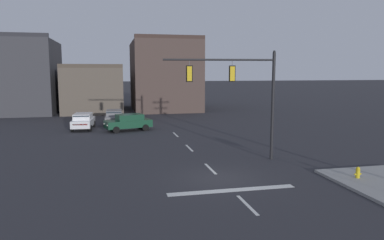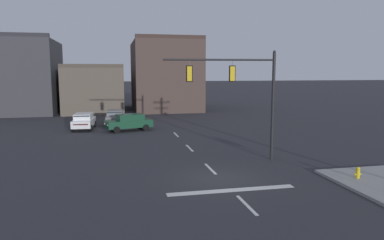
% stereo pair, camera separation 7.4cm
% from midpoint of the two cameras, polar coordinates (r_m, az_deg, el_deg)
% --- Properties ---
extents(ground_plane, '(400.00, 400.00, 0.00)m').
position_cam_midpoint_polar(ground_plane, '(19.79, 4.37, -9.18)').
color(ground_plane, '#2B2B30').
extents(stop_bar_paint, '(6.40, 0.50, 0.01)m').
position_cam_midpoint_polar(stop_bar_paint, '(17.97, 6.25, -10.95)').
color(stop_bar_paint, silver).
rests_on(stop_bar_paint, ground).
extents(lane_centreline, '(0.16, 26.40, 0.01)m').
position_cam_midpoint_polar(lane_centreline, '(21.63, 2.82, -7.69)').
color(lane_centreline, silver).
rests_on(lane_centreline, ground).
extents(signal_mast_near_side, '(7.11, 0.85, 7.05)m').
position_cam_midpoint_polar(signal_mast_near_side, '(23.17, 7.89, 5.17)').
color(signal_mast_near_side, black).
rests_on(signal_mast_near_side, ground).
extents(car_lot_nearside, '(4.72, 2.89, 1.61)m').
position_cam_midpoint_polar(car_lot_nearside, '(35.66, -10.03, -0.31)').
color(car_lot_nearside, '#143D28').
rests_on(car_lot_nearside, ground).
extents(car_lot_middle, '(2.17, 4.55, 1.61)m').
position_cam_midpoint_polar(car_lot_middle, '(37.57, -16.84, -0.12)').
color(car_lot_middle, silver).
rests_on(car_lot_middle, ground).
extents(car_lot_farside, '(2.07, 4.52, 1.61)m').
position_cam_midpoint_polar(car_lot_farside, '(40.04, -12.20, 0.50)').
color(car_lot_farside, slate).
rests_on(car_lot_farside, ground).
extents(fire_hydrant, '(0.40, 0.30, 0.75)m').
position_cam_midpoint_polar(fire_hydrant, '(21.15, 24.60, -7.83)').
color(fire_hydrant, gold).
rests_on(fire_hydrant, ground).
extents(building_row, '(27.67, 13.52, 10.61)m').
position_cam_midpoint_polar(building_row, '(54.85, -13.28, 6.27)').
color(building_row, '#38383D').
rests_on(building_row, ground).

